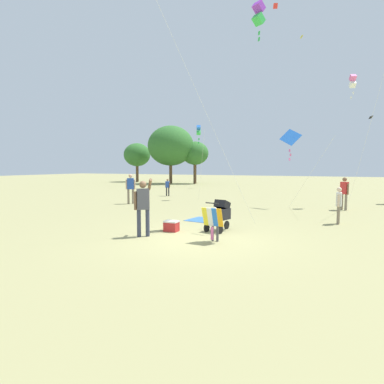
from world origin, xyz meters
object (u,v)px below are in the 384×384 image
(picnic_blanket, at_px, (203,220))
(cooler_box, at_px, (171,226))
(person_kid_running, at_px, (344,191))
(kite_blue_high, at_px, (199,131))
(person_couple_left, at_px, (168,186))
(person_red_shirt, at_px, (131,186))
(kite_green_novelty, at_px, (353,82))
(person_back_turned, at_px, (339,202))
(kite_adult_black, at_px, (258,15))
(child_with_butterfly_kite, at_px, (214,221))
(kite_orange_delta, at_px, (291,139))
(stroller, at_px, (220,213))
(person_adult_flyer, at_px, (143,203))

(picnic_blanket, relative_size, cooler_box, 2.53)
(person_kid_running, xyz_separation_m, cooler_box, (-5.22, -7.83, -0.76))
(kite_blue_high, distance_m, person_couple_left, 4.76)
(kite_blue_high, xyz_separation_m, person_kid_running, (8.31, -1.73, -3.37))
(person_kid_running, bearing_deg, cooler_box, -123.68)
(person_red_shirt, bearing_deg, picnic_blanket, -30.47)
(person_red_shirt, height_order, cooler_box, person_red_shirt)
(person_couple_left, bearing_deg, kite_green_novelty, -5.99)
(kite_green_novelty, xyz_separation_m, person_red_shirt, (-11.10, -3.75, -5.40))
(person_couple_left, relative_size, person_back_turned, 0.89)
(kite_adult_black, height_order, person_kid_running, kite_adult_black)
(child_with_butterfly_kite, distance_m, person_back_turned, 5.47)
(person_kid_running, xyz_separation_m, picnic_blanket, (-5.09, -5.38, -0.92))
(picnic_blanket, bearing_deg, kite_orange_delta, 64.66)
(stroller, bearing_deg, person_back_turned, 39.84)
(kite_green_novelty, relative_size, cooler_box, 15.13)
(person_back_turned, bearing_deg, child_with_butterfly_kite, -125.80)
(kite_adult_black, xyz_separation_m, cooler_box, (-2.18, -2.43, -7.21))
(child_with_butterfly_kite, xyz_separation_m, kite_orange_delta, (0.93, 8.65, 2.87))
(child_with_butterfly_kite, bearing_deg, person_kid_running, 68.14)
(kite_green_novelty, height_order, person_kid_running, kite_green_novelty)
(person_couple_left, bearing_deg, child_with_butterfly_kite, -56.23)
(kite_blue_high, xyz_separation_m, picnic_blanket, (3.22, -7.12, -4.30))
(cooler_box, bearing_deg, person_adult_flyer, -112.12)
(kite_green_novelty, height_order, person_couple_left, kite_green_novelty)
(kite_blue_high, distance_m, person_back_turned, 10.58)
(kite_orange_delta, xyz_separation_m, person_couple_left, (-8.66, 2.91, -2.76))
(stroller, bearing_deg, person_couple_left, 126.26)
(kite_adult_black, relative_size, person_back_turned, 5.77)
(person_adult_flyer, distance_m, picnic_blanket, 3.66)
(person_red_shirt, relative_size, picnic_blanket, 1.47)
(stroller, height_order, person_kid_running, person_kid_running)
(kite_green_novelty, distance_m, person_kid_running, 5.74)
(kite_adult_black, relative_size, person_couple_left, 6.49)
(kite_green_novelty, height_order, person_back_turned, kite_green_novelty)
(picnic_blanket, xyz_separation_m, cooler_box, (-0.13, -2.45, 0.17))
(person_adult_flyer, bearing_deg, kite_blue_high, 104.14)
(kite_orange_delta, bearing_deg, person_adult_flyer, -109.29)
(person_couple_left, xyz_separation_m, picnic_blanket, (6.09, -8.34, -0.70))
(child_with_butterfly_kite, xyz_separation_m, kite_blue_high, (-4.86, 10.34, 3.71))
(child_with_butterfly_kite, height_order, person_adult_flyer, person_adult_flyer)
(kite_orange_delta, height_order, person_couple_left, kite_orange_delta)
(person_red_shirt, distance_m, cooler_box, 8.15)
(kite_adult_black, height_order, cooler_box, kite_adult_black)
(person_red_shirt, bearing_deg, person_kid_running, 10.41)
(child_with_butterfly_kite, bearing_deg, kite_blue_high, 115.16)
(person_kid_running, bearing_deg, picnic_blanket, -133.40)
(child_with_butterfly_kite, bearing_deg, kite_green_novelty, 70.37)
(person_red_shirt, xyz_separation_m, person_kid_running, (10.85, 1.99, -0.05))
(child_with_butterfly_kite, relative_size, person_red_shirt, 0.58)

